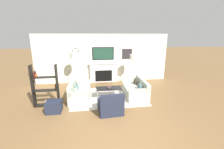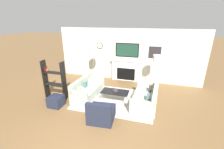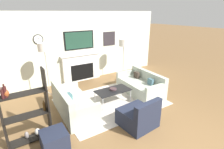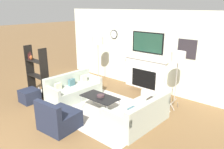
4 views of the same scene
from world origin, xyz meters
The scene contains 11 objects.
fireplace_wall centered at (0.00, 5.05, 1.23)m, with size 7.50×0.28×2.70m.
area_rug centered at (0.00, 2.74, 0.01)m, with size 3.08×2.31×0.01m.
couch_left centered at (-1.24, 2.74, 0.28)m, with size 0.85×1.73×0.77m.
couch_right centered at (1.23, 2.74, 0.26)m, with size 0.95×1.73×0.73m.
armchair centered at (-0.09, 1.33, 0.26)m, with size 0.86×0.84×0.77m.
coffee_table centered at (0.01, 2.64, 0.40)m, with size 1.07×0.57×0.43m.
decorative_bowl centered at (0.03, 2.66, 0.46)m, with size 0.22×0.22×0.06m.
floor_lamp_left centered at (-1.50, 4.16, 1.63)m, with size 0.38×0.38×1.80m.
floor_lamp_right centered at (1.50, 4.16, 1.50)m, with size 0.38×0.38×1.67m.
shelf_unit centered at (-2.42, 2.23, 0.72)m, with size 0.91×0.28×1.59m.
ottoman centered at (-2.04, 1.68, 0.20)m, with size 0.50×0.50×0.39m.
Camera 4 is at (3.89, -1.33, 2.83)m, focal length 35.00 mm.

